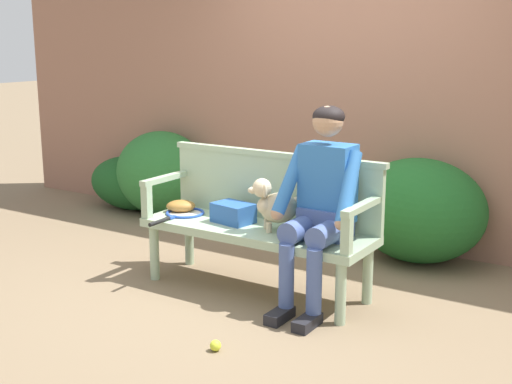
% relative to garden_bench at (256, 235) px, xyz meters
% --- Properties ---
extents(ground_plane, '(40.00, 40.00, 0.00)m').
position_rel_garden_bench_xyz_m(ground_plane, '(0.00, 0.00, -0.41)').
color(ground_plane, '#7A664C').
extents(brick_garden_fence, '(8.00, 0.30, 2.75)m').
position_rel_garden_bench_xyz_m(brick_garden_fence, '(0.00, 1.67, 0.96)').
color(brick_garden_fence, '#936651').
rests_on(brick_garden_fence, ground).
extents(hedge_bush_mid_right, '(1.07, 0.90, 0.84)m').
position_rel_garden_bench_xyz_m(hedge_bush_mid_right, '(0.73, 1.27, 0.01)').
color(hedge_bush_mid_right, '#1E5B23').
rests_on(hedge_bush_mid_right, ground).
extents(hedge_bush_far_left, '(0.99, 0.80, 0.85)m').
position_rel_garden_bench_xyz_m(hedge_bush_far_left, '(-1.95, 1.29, 0.01)').
color(hedge_bush_far_left, '#286B2D').
rests_on(hedge_bush_far_left, ground).
extents(hedge_bush_mid_left, '(0.99, 0.60, 0.56)m').
position_rel_garden_bench_xyz_m(hedge_bush_mid_left, '(-2.37, 1.29, -0.13)').
color(hedge_bush_mid_left, '#194C1E').
rests_on(hedge_bush_mid_left, ground).
extents(garden_bench, '(1.69, 0.54, 0.47)m').
position_rel_garden_bench_xyz_m(garden_bench, '(0.00, 0.00, 0.00)').
color(garden_bench, '#9EB793').
rests_on(garden_bench, ground).
extents(bench_backrest, '(1.73, 0.06, 0.50)m').
position_rel_garden_bench_xyz_m(bench_backrest, '(0.00, 0.24, 0.31)').
color(bench_backrest, '#9EB793').
rests_on(bench_backrest, garden_bench).
extents(bench_armrest_left_end, '(0.06, 0.54, 0.28)m').
position_rel_garden_bench_xyz_m(bench_armrest_left_end, '(-0.80, -0.09, 0.26)').
color(bench_armrest_left_end, '#9EB793').
rests_on(bench_armrest_left_end, garden_bench).
extents(bench_armrest_right_end, '(0.06, 0.54, 0.28)m').
position_rel_garden_bench_xyz_m(bench_armrest_right_end, '(0.80, -0.09, 0.26)').
color(bench_armrest_right_end, '#9EB793').
rests_on(bench_armrest_right_end, garden_bench).
extents(person_seated, '(0.56, 0.67, 1.34)m').
position_rel_garden_bench_xyz_m(person_seated, '(0.52, -0.02, 0.33)').
color(person_seated, black).
rests_on(person_seated, ground).
extents(dog_on_bench, '(0.33, 0.32, 0.37)m').
position_rel_garden_bench_xyz_m(dog_on_bench, '(0.15, -0.01, 0.24)').
color(dog_on_bench, beige).
rests_on(dog_on_bench, garden_bench).
extents(tennis_racket, '(0.30, 0.56, 0.03)m').
position_rel_garden_bench_xyz_m(tennis_racket, '(-0.64, -0.02, 0.07)').
color(tennis_racket, blue).
rests_on(tennis_racket, garden_bench).
extents(baseball_glove, '(0.28, 0.27, 0.09)m').
position_rel_garden_bench_xyz_m(baseball_glove, '(-0.71, 0.05, 0.11)').
color(baseball_glove, '#9E6B2D').
rests_on(baseball_glove, garden_bench).
extents(sports_bag, '(0.31, 0.24, 0.14)m').
position_rel_garden_bench_xyz_m(sports_bag, '(-0.20, 0.01, 0.13)').
color(sports_bag, '#2856A3').
rests_on(sports_bag, garden_bench).
extents(tennis_ball, '(0.07, 0.07, 0.07)m').
position_rel_garden_bench_xyz_m(tennis_ball, '(0.32, -0.94, -0.38)').
color(tennis_ball, '#CCDB33').
rests_on(tennis_ball, ground).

